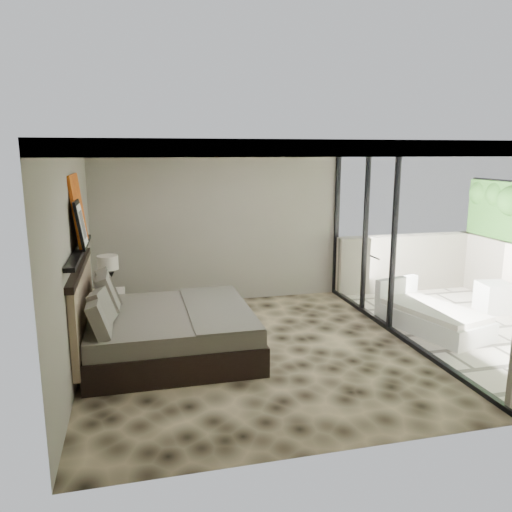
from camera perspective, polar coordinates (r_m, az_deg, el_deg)
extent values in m
plane|color=black|center=(7.03, -0.45, -10.78)|extent=(5.00, 5.00, 0.00)
cube|color=silver|center=(6.49, -0.49, 12.60)|extent=(4.50, 5.00, 0.02)
cube|color=gray|center=(9.03, -4.14, 3.50)|extent=(4.50, 0.02, 2.80)
cube|color=gray|center=(6.49, -20.09, -0.48)|extent=(0.02, 5.00, 2.80)
cube|color=white|center=(7.46, 16.60, 1.27)|extent=(0.08, 5.00, 2.80)
cube|color=beige|center=(8.66, 24.71, -7.89)|extent=(3.00, 5.00, 0.12)
cube|color=black|center=(6.56, -19.54, 0.58)|extent=(0.12, 2.20, 0.05)
cube|color=black|center=(6.97, -9.55, -9.51)|extent=(2.19, 2.08, 0.37)
cube|color=#615D51|center=(6.86, -9.64, -7.16)|extent=(2.13, 2.02, 0.23)
cube|color=#555449|center=(6.89, -4.46, -5.89)|extent=(0.83, 2.06, 0.03)
cube|color=#9A7F62|center=(6.81, -19.21, -5.69)|extent=(0.08, 2.18, 1.04)
cube|color=black|center=(8.36, -16.50, -5.63)|extent=(0.64, 0.64, 0.53)
cone|color=black|center=(8.25, -16.42, -3.40)|extent=(0.19, 0.19, 0.17)
cone|color=black|center=(8.21, -16.49, -2.28)|extent=(0.19, 0.19, 0.17)
cylinder|color=silver|center=(8.16, -16.58, -0.71)|extent=(0.32, 0.32, 0.22)
cube|color=#B54E0F|center=(6.83, -19.68, 5.03)|extent=(0.13, 0.90, 0.90)
cube|color=black|center=(6.50, -19.39, 3.40)|extent=(0.11, 0.50, 0.60)
cube|color=silver|center=(9.52, 25.60, -4.28)|extent=(0.57, 0.57, 0.51)
cube|color=white|center=(8.22, 19.49, -7.00)|extent=(1.24, 1.83, 0.29)
cube|color=silver|center=(8.16, 19.58, -5.75)|extent=(1.17, 1.72, 0.08)
cube|color=white|center=(8.63, 15.77, -3.57)|extent=(0.84, 0.34, 0.37)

